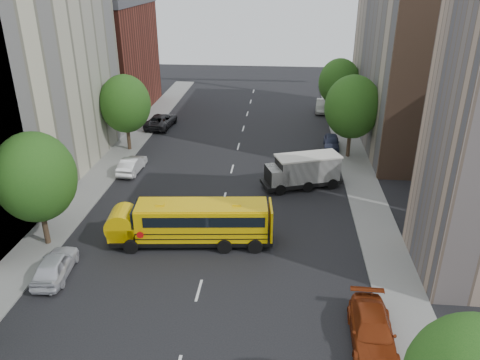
# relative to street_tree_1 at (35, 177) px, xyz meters

# --- Properties ---
(ground) EXTENTS (120.00, 120.00, 0.00)m
(ground) POSITION_rel_street_tree_1_xyz_m (11.00, 4.00, -4.95)
(ground) COLOR black
(ground) RESTS_ON ground
(sidewalk_left) EXTENTS (3.00, 80.00, 0.12)m
(sidewalk_left) POSITION_rel_street_tree_1_xyz_m (-0.50, 9.00, -4.89)
(sidewalk_left) COLOR slate
(sidewalk_left) RESTS_ON ground
(sidewalk_right) EXTENTS (3.00, 80.00, 0.12)m
(sidewalk_right) POSITION_rel_street_tree_1_xyz_m (22.50, 9.00, -4.89)
(sidewalk_right) COLOR slate
(sidewalk_right) RESTS_ON ground
(lane_markings) EXTENTS (0.15, 64.00, 0.01)m
(lane_markings) POSITION_rel_street_tree_1_xyz_m (11.00, 14.00, -4.95)
(lane_markings) COLOR silver
(lane_markings) RESTS_ON ground
(building_left_cream) EXTENTS (10.00, 26.00, 20.00)m
(building_left_cream) POSITION_rel_street_tree_1_xyz_m (-7.00, 10.00, 5.05)
(building_left_cream) COLOR beige
(building_left_cream) RESTS_ON ground
(building_left_redbrick) EXTENTS (10.00, 15.00, 13.00)m
(building_left_redbrick) POSITION_rel_street_tree_1_xyz_m (-7.00, 32.00, 1.55)
(building_left_redbrick) COLOR maroon
(building_left_redbrick) RESTS_ON ground
(building_right_far) EXTENTS (10.00, 22.00, 18.00)m
(building_right_far) POSITION_rel_street_tree_1_xyz_m (29.00, 24.00, 4.05)
(building_right_far) COLOR tan
(building_right_far) RESTS_ON ground
(building_right_sidewall) EXTENTS (10.10, 0.30, 18.00)m
(building_right_sidewall) POSITION_rel_street_tree_1_xyz_m (29.00, 13.00, 4.05)
(building_right_sidewall) COLOR brown
(building_right_sidewall) RESTS_ON ground
(street_tree_1) EXTENTS (5.12, 5.12, 7.90)m
(street_tree_1) POSITION_rel_street_tree_1_xyz_m (0.00, 0.00, 0.00)
(street_tree_1) COLOR #38281C
(street_tree_1) RESTS_ON ground
(street_tree_2) EXTENTS (4.99, 4.99, 7.71)m
(street_tree_2) POSITION_rel_street_tree_1_xyz_m (0.00, 18.00, -0.12)
(street_tree_2) COLOR #38281C
(street_tree_2) RESTS_ON ground
(street_tree_4) EXTENTS (5.25, 5.25, 8.10)m
(street_tree_4) POSITION_rel_street_tree_1_xyz_m (22.00, 18.00, 0.12)
(street_tree_4) COLOR #38281C
(street_tree_4) RESTS_ON ground
(street_tree_5) EXTENTS (4.86, 4.86, 7.51)m
(street_tree_5) POSITION_rel_street_tree_1_xyz_m (22.00, 30.00, -0.25)
(street_tree_5) COLOR #38281C
(street_tree_5) RESTS_ON ground
(school_bus) EXTENTS (10.91, 3.51, 3.02)m
(school_bus) POSITION_rel_street_tree_1_xyz_m (9.60, 1.05, -3.26)
(school_bus) COLOR black
(school_bus) RESTS_ON ground
(safari_truck) EXTENTS (7.02, 4.39, 2.84)m
(safari_truck) POSITION_rel_street_tree_1_xyz_m (17.31, 10.65, -3.45)
(safari_truck) COLOR black
(safari_truck) RESTS_ON ground
(parked_car_0) EXTENTS (2.18, 4.55, 1.50)m
(parked_car_0) POSITION_rel_street_tree_1_xyz_m (2.16, -3.39, -4.20)
(parked_car_0) COLOR silver
(parked_car_0) RESTS_ON ground
(parked_car_1) EXTENTS (1.70, 4.36, 1.42)m
(parked_car_1) POSITION_rel_street_tree_1_xyz_m (1.98, 12.47, -4.24)
(parked_car_1) COLOR silver
(parked_car_1) RESTS_ON ground
(parked_car_2) EXTENTS (3.10, 5.87, 1.57)m
(parked_car_2) POSITION_rel_street_tree_1_xyz_m (1.40, 25.65, -4.16)
(parked_car_2) COLOR black
(parked_car_2) RESTS_ON ground
(parked_car_3) EXTENTS (2.25, 5.24, 1.50)m
(parked_car_3) POSITION_rel_street_tree_1_xyz_m (20.25, -7.29, -4.20)
(parked_car_3) COLOR maroon
(parked_car_3) RESTS_ON ground
(parked_car_4) EXTENTS (1.78, 3.98, 1.33)m
(parked_car_4) POSITION_rel_street_tree_1_xyz_m (20.60, 20.43, -4.29)
(parked_car_4) COLOR #323958
(parked_car_4) RESTS_ON ground
(parked_car_5) EXTENTS (2.07, 4.80, 1.54)m
(parked_car_5) POSITION_rel_street_tree_1_xyz_m (20.60, 33.95, -4.18)
(parked_car_5) COLOR gray
(parked_car_5) RESTS_ON ground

